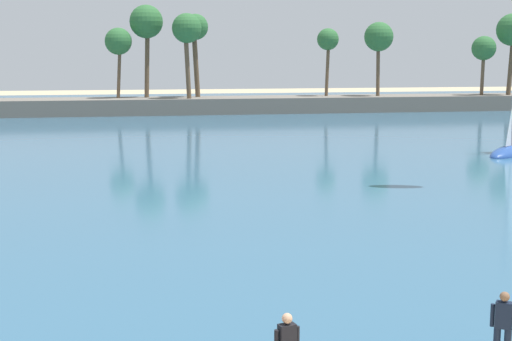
{
  "coord_description": "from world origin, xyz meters",
  "views": [
    {
      "loc": [
        -2.26,
        -7.18,
        6.67
      ],
      "look_at": [
        0.8,
        10.3,
        3.82
      ],
      "focal_mm": 51.23,
      "sensor_mm": 36.0,
      "label": 1
    }
  ],
  "objects": [
    {
      "name": "sea",
      "position": [
        0.0,
        60.45,
        0.03
      ],
      "size": [
        220.0,
        107.57,
        0.06
      ],
      "primitive_type": "cube",
      "color": "#33607F",
      "rests_on": "ground"
    },
    {
      "name": "palm_headland",
      "position": [
        0.42,
        74.19,
        2.87
      ],
      "size": [
        118.15,
        6.33,
        12.96
      ],
      "color": "slate",
      "rests_on": "ground"
    },
    {
      "name": "person_at_waterline",
      "position": [
        5.52,
        6.57,
        0.89
      ],
      "size": [
        0.46,
        0.36,
        1.67
      ],
      "color": "#141E33",
      "rests_on": "ground"
    }
  ]
}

